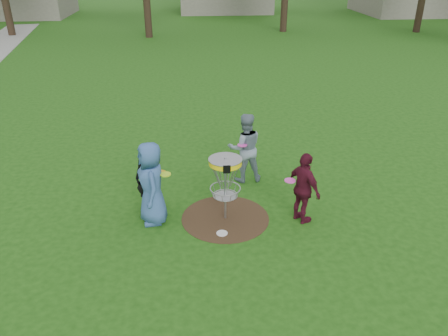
{
  "coord_description": "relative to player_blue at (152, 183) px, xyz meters",
  "views": [
    {
      "loc": [
        -0.67,
        -7.54,
        4.91
      ],
      "look_at": [
        0.0,
        0.3,
        1.0
      ],
      "focal_mm": 35.0,
      "sensor_mm": 36.0,
      "label": 1
    }
  ],
  "objects": [
    {
      "name": "player_grey",
      "position": [
        2.04,
        1.61,
        -0.02
      ],
      "size": [
        0.86,
        0.7,
        1.66
      ],
      "primitive_type": "imported",
      "rotation": [
        0.0,
        0.0,
        3.23
      ],
      "color": "gray",
      "rests_on": "ground"
    },
    {
      "name": "held_discs",
      "position": [
        1.27,
        0.37,
        0.12
      ],
      "size": [
        2.75,
        1.79,
        0.15
      ],
      "color": "#BFF31B",
      "rests_on": "ground"
    },
    {
      "name": "player_maroon",
      "position": [
        2.97,
        -0.25,
        -0.11
      ],
      "size": [
        0.72,
        0.94,
        1.49
      ],
      "primitive_type": "imported",
      "rotation": [
        0.0,
        0.0,
        2.05
      ],
      "color": "#4F1223",
      "rests_on": "ground"
    },
    {
      "name": "disc_on_grass",
      "position": [
        1.33,
        -0.59,
        -0.85
      ],
      "size": [
        0.22,
        0.22,
        0.02
      ],
      "primitive_type": "cylinder",
      "color": "white",
      "rests_on": "ground"
    },
    {
      "name": "dirt_patch",
      "position": [
        1.44,
        -0.03,
        -0.85
      ],
      "size": [
        1.8,
        1.8,
        0.01
      ],
      "primitive_type": "cylinder",
      "color": "#47331E",
      "rests_on": "ground"
    },
    {
      "name": "player_blue",
      "position": [
        0.0,
        0.0,
        0.0
      ],
      "size": [
        0.7,
        0.93,
        1.71
      ],
      "primitive_type": "imported",
      "rotation": [
        0.0,
        0.0,
        -1.38
      ],
      "color": "#375E99",
      "rests_on": "ground"
    },
    {
      "name": "player_black",
      "position": [
        -0.11,
        0.42,
        -0.11
      ],
      "size": [
        0.63,
        0.53,
        1.49
      ],
      "primitive_type": "imported",
      "rotation": [
        0.0,
        0.0,
        -0.36
      ],
      "color": "black",
      "rests_on": "ground"
    },
    {
      "name": "disc_golf_basket",
      "position": [
        1.44,
        -0.03,
        0.16
      ],
      "size": [
        0.66,
        0.67,
        1.38
      ],
      "color": "#9EA0A5",
      "rests_on": "ground"
    },
    {
      "name": "ground",
      "position": [
        1.44,
        -0.03,
        -0.86
      ],
      "size": [
        100.0,
        100.0,
        0.0
      ],
      "primitive_type": "plane",
      "color": "#19470F",
      "rests_on": "ground"
    }
  ]
}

